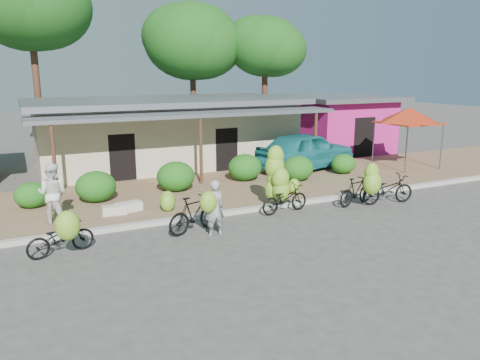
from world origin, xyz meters
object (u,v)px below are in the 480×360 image
object	(u,v)px
red_canopy	(409,115)
bike_center	(280,185)
tree_far_center	(25,1)
bike_far_right	(388,189)
bike_left	(196,213)
tree_center_right	(188,40)
teal_van	(306,150)
tree_near_right	(262,45)
sack_far	(114,210)
sack_near	(129,207)
bike_right	(362,187)
bystander	(52,193)
vendor	(214,208)
bike_far_left	(62,235)

from	to	relation	value
red_canopy	bike_center	xyz separation A→B (m)	(-9.06, -3.41, -1.72)
tree_far_center	bike_far_right	xyz separation A→B (m)	(10.76, -15.36, -7.61)
bike_left	bike_far_right	bearing A→B (deg)	-108.35
tree_center_right	teal_van	xyz separation A→B (m)	(2.17, -9.97, -5.51)
tree_near_right	sack_far	xyz separation A→B (m)	(-11.42, -11.32, -5.95)
sack_near	bike_left	bearing A→B (deg)	-61.93
bike_center	bike_right	bearing A→B (deg)	-112.77
sack_near	bike_far_right	bearing A→B (deg)	-17.18
bike_right	bike_far_right	xyz separation A→B (m)	(1.10, -0.11, -0.17)
tree_far_center	red_canopy	xyz separation A→B (m)	(15.89, -11.03, -5.53)
bike_far_right	bystander	bearing A→B (deg)	86.31
sack_near	teal_van	size ratio (longest dim) A/B	0.16
sack_near	vendor	xyz separation A→B (m)	(1.79, -3.11, 0.56)
bike_far_right	vendor	xyz separation A→B (m)	(-6.89, -0.43, 0.30)
tree_near_right	bike_far_left	world-z (taller)	tree_near_right
red_canopy	vendor	size ratio (longest dim) A/B	2.11
bike_left	teal_van	world-z (taller)	teal_van
sack_near	bike_center	bearing A→B (deg)	-20.42
tree_near_right	bike_center	bearing A→B (deg)	-115.48
bystander	bike_far_right	bearing A→B (deg)	-164.62
bike_far_left	teal_van	world-z (taller)	teal_van
bike_center	sack_near	size ratio (longest dim) A/B	2.61
tree_far_center	bike_right	distance (m)	19.53
tree_far_center	vendor	world-z (taller)	tree_far_center
tree_far_center	bike_far_right	distance (m)	20.24
tree_near_right	teal_van	distance (m)	9.68
bike_right	bike_far_left	bearing A→B (deg)	79.69
tree_near_right	vendor	size ratio (longest dim) A/B	4.80
tree_far_center	bike_far_left	bearing A→B (deg)	-90.87
bike_right	bystander	bearing A→B (deg)	64.85
bike_left	tree_center_right	bearing A→B (deg)	-37.20
tree_center_right	bike_right	xyz separation A→B (m)	(0.66, -15.75, -5.83)
bike_left	sack_far	world-z (taller)	bike_left
bike_center	tree_center_right	bearing A→B (deg)	-15.07
bike_left	bike_far_right	xyz separation A→B (m)	(7.27, -0.05, -0.08)
bike_far_right	tree_far_center	bearing A→B (deg)	43.85
tree_far_center	bystander	distance (m)	14.74
bike_center	vendor	world-z (taller)	bike_center
tree_center_right	bike_far_left	distance (m)	19.43
teal_van	red_canopy	bearing A→B (deg)	-123.43
vendor	teal_van	world-z (taller)	teal_van
bike_center	bike_far_left	bearing A→B (deg)	91.83
tree_far_center	red_canopy	world-z (taller)	tree_far_center
tree_far_center	tree_near_right	bearing A→B (deg)	-6.58
bike_far_left	bystander	xyz separation A→B (m)	(0.01, 2.60, 0.49)
sack_near	tree_near_right	bearing A→B (deg)	45.68
bike_far_right	sack_far	world-z (taller)	bike_far_right
bike_far_right	bike_far_left	bearing A→B (deg)	99.68
red_canopy	bystander	size ratio (longest dim) A/B	1.89
bystander	vendor	bearing A→B (deg)	172.86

